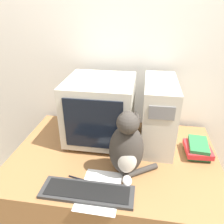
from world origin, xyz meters
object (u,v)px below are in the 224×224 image
Objects in this scene: pen at (80,179)px; keyboard at (87,192)px; book_stack at (198,149)px; computer_tower at (158,113)px; crt_monitor at (100,110)px; cat at (127,148)px.

keyboard is at bearing -54.18° from pen.
keyboard is 0.75m from book_stack.
computer_tower is 0.65m from pen.
pen is (-0.06, 0.09, -0.01)m from keyboard.
book_stack reaches higher than keyboard.
keyboard is at bearing -145.58° from book_stack.
cat is (0.22, -0.33, -0.05)m from crt_monitor.
cat is 0.32m from pen.
pen is at bearing 125.82° from keyboard.
book_stack is at bearing -8.04° from crt_monitor.
pen is (-0.42, -0.44, -0.22)m from computer_tower.
keyboard is 0.31m from cat.
keyboard is 2.37× the size of book_stack.
computer_tower is 2.28× the size of book_stack.
cat reaches higher than keyboard.
pen is (-0.03, -0.43, -0.22)m from crt_monitor.
book_stack is at bearing 18.23° from cat.
book_stack is at bearing 26.19° from pen.
cat is at bearing 20.99° from pen.
cat is 0.52m from book_stack.
crt_monitor reaches higher than keyboard.
cat reaches higher than book_stack.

